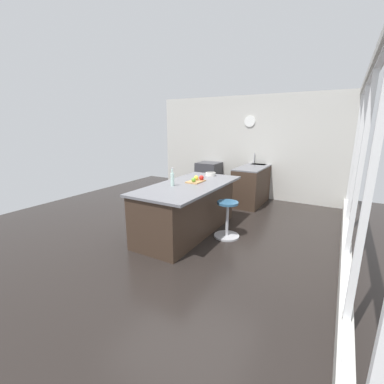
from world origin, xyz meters
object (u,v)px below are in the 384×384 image
at_px(oven_range, 209,178).
at_px(apple_yellow, 196,178).
at_px(apple_red, 201,178).
at_px(stool_by_window, 227,220).
at_px(kitchen_island, 187,208).
at_px(cutting_board, 196,181).
at_px(water_bottle, 172,179).
at_px(fruit_bowl, 211,174).
at_px(apple_green, 194,180).

height_order(oven_range, apple_yellow, apple_yellow).
bearing_deg(apple_red, stool_by_window, 73.74).
height_order(kitchen_island, stool_by_window, kitchen_island).
distance_m(kitchen_island, cutting_board, 0.50).
distance_m(oven_range, kitchen_island, 2.82).
xyz_separation_m(water_bottle, fruit_bowl, (-1.13, 0.16, -0.08)).
height_order(oven_range, kitchen_island, kitchen_island).
height_order(apple_yellow, apple_green, apple_yellow).
relative_size(stool_by_window, water_bottle, 2.04).
bearing_deg(apple_red, apple_green, -9.75).
distance_m(stool_by_window, cutting_board, 0.90).
bearing_deg(apple_red, fruit_bowl, -171.64).
xyz_separation_m(cutting_board, apple_red, (-0.12, 0.05, 0.05)).
height_order(water_bottle, fruit_bowl, water_bottle).
bearing_deg(kitchen_island, apple_green, 147.97).
xyz_separation_m(oven_range, apple_green, (2.57, 0.97, 0.51)).
xyz_separation_m(stool_by_window, fruit_bowl, (-0.72, -0.68, 0.64)).
relative_size(oven_range, fruit_bowl, 4.44).
bearing_deg(fruit_bowl, apple_yellow, 0.21).
bearing_deg(apple_green, water_bottle, -28.30).
bearing_deg(apple_red, cutting_board, -24.32).
bearing_deg(cutting_board, apple_yellow, -160.01).
bearing_deg(water_bottle, apple_green, 151.70).
bearing_deg(apple_green, oven_range, -159.29).
bearing_deg(cutting_board, apple_green, 8.71).
height_order(apple_red, water_bottle, water_bottle).
distance_m(apple_yellow, apple_red, 0.10).
bearing_deg(stool_by_window, kitchen_island, -77.61).
relative_size(apple_yellow, apple_green, 1.10).
bearing_deg(fruit_bowl, kitchen_island, -1.72).
relative_size(kitchen_island, cutting_board, 6.25).
bearing_deg(water_bottle, oven_range, -165.28).
height_order(oven_range, fruit_bowl, fruit_bowl).
bearing_deg(fruit_bowl, apple_red, 8.36).
distance_m(stool_by_window, apple_green, 0.92).
relative_size(oven_range, kitchen_island, 0.40).
height_order(cutting_board, apple_green, apple_green).
bearing_deg(stool_by_window, cutting_board, -94.83).
height_order(oven_range, apple_red, apple_red).
bearing_deg(apple_green, apple_red, 170.25).
distance_m(stool_by_window, apple_yellow, 0.96).
xyz_separation_m(apple_green, fruit_bowl, (-0.76, -0.04, -0.02)).
xyz_separation_m(kitchen_island, water_bottle, (0.26, -0.13, 0.57)).
height_order(cutting_board, apple_red, apple_red).
bearing_deg(fruit_bowl, cutting_board, 2.18).
bearing_deg(water_bottle, apple_yellow, 163.36).
bearing_deg(kitchen_island, oven_range, -161.34).
height_order(stool_by_window, apple_green, apple_green).
height_order(kitchen_island, cutting_board, cutting_board).
bearing_deg(oven_range, apple_yellow, 21.22).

